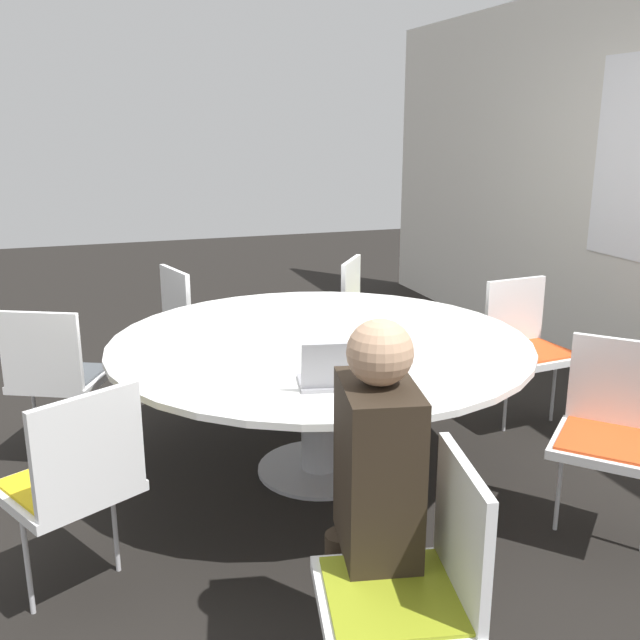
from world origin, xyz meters
name	(u,v)px	position (x,y,z in m)	size (l,w,h in m)	color
ground_plane	(320,470)	(0.00, 0.00, 0.00)	(16.00, 16.00, 0.00)	black
conference_table	(320,359)	(0.00, 0.00, 0.62)	(2.10, 2.10, 0.72)	#B7B7BC
chair_0	(416,578)	(1.66, -0.28, 0.52)	(0.52, 0.50, 0.87)	white
chair_1	(612,424)	(0.97, 0.99, 0.52)	(0.61, 0.61, 0.87)	white
chair_2	(527,340)	(-0.20, 1.37, 0.52)	(0.46, 0.48, 0.87)	white
chair_3	(369,310)	(-1.16, 0.75, 0.52)	(0.60, 0.60, 0.87)	white
chair_4	(195,319)	(-1.32, -0.42, 0.52)	(0.53, 0.52, 0.87)	white
chair_5	(55,370)	(-0.54, -1.28, 0.52)	(0.57, 0.58, 0.87)	white
chair_6	(74,475)	(0.71, -1.19, 0.52)	(0.58, 0.59, 0.87)	white
person_0	(372,478)	(1.41, -0.31, 0.72)	(0.40, 0.31, 1.22)	#2D2319
laptop	(340,375)	(0.67, -0.14, 0.78)	(0.29, 0.37, 0.21)	#99999E
spiral_notebook	(379,343)	(0.18, 0.25, 0.73)	(0.24, 0.26, 0.02)	navy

